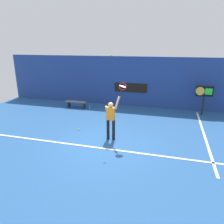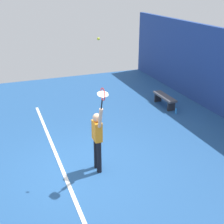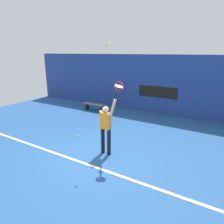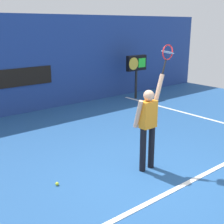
{
  "view_description": "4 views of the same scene",
  "coord_description": "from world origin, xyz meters",
  "px_view_note": "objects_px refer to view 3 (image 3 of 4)",
  "views": [
    {
      "loc": [
        2.61,
        -7.92,
        4.01
      ],
      "look_at": [
        0.16,
        0.81,
        1.13
      ],
      "focal_mm": 34.36,
      "sensor_mm": 36.0,
      "label": 1
    },
    {
      "loc": [
        7.15,
        -1.84,
        4.82
      ],
      "look_at": [
        -0.13,
        0.94,
        1.52
      ],
      "focal_mm": 49.4,
      "sensor_mm": 36.0,
      "label": 2
    },
    {
      "loc": [
        3.8,
        -5.01,
        3.41
      ],
      "look_at": [
        0.15,
        0.9,
        1.36
      ],
      "focal_mm": 33.05,
      "sensor_mm": 36.0,
      "label": 3
    },
    {
      "loc": [
        -4.08,
        -3.68,
        2.93
      ],
      "look_at": [
        -0.17,
        1.05,
        1.17
      ],
      "focal_mm": 49.22,
      "sensor_mm": 36.0,
      "label": 4
    }
  ],
  "objects_px": {
    "tennis_player": "(106,126)",
    "court_bench": "(94,105)",
    "tennis_ball": "(107,45)",
    "spare_ball": "(77,136)",
    "water_bottle": "(107,111)",
    "tennis_racket": "(119,87)"
  },
  "relations": [
    {
      "from": "tennis_player",
      "to": "court_bench",
      "type": "bearing_deg",
      "value": 130.7
    },
    {
      "from": "tennis_ball",
      "to": "court_bench",
      "type": "bearing_deg",
      "value": 131.26
    },
    {
      "from": "tennis_ball",
      "to": "spare_ball",
      "type": "height_order",
      "value": "tennis_ball"
    },
    {
      "from": "court_bench",
      "to": "spare_ball",
      "type": "distance_m",
      "value": 3.95
    },
    {
      "from": "tennis_ball",
      "to": "spare_ball",
      "type": "relative_size",
      "value": 1.0
    },
    {
      "from": "tennis_ball",
      "to": "water_bottle",
      "type": "bearing_deg",
      "value": 122.98
    },
    {
      "from": "water_bottle",
      "to": "spare_ball",
      "type": "distance_m",
      "value": 3.62
    },
    {
      "from": "tennis_racket",
      "to": "spare_ball",
      "type": "bearing_deg",
      "value": 165.61
    },
    {
      "from": "tennis_racket",
      "to": "spare_ball",
      "type": "relative_size",
      "value": 9.21
    },
    {
      "from": "spare_ball",
      "to": "tennis_player",
      "type": "bearing_deg",
      "value": -17.91
    },
    {
      "from": "tennis_racket",
      "to": "court_bench",
      "type": "distance_m",
      "value": 6.1
    },
    {
      "from": "tennis_racket",
      "to": "court_bench",
      "type": "xyz_separation_m",
      "value": [
        -4.02,
        4.12,
        -2.02
      ]
    },
    {
      "from": "tennis_player",
      "to": "court_bench",
      "type": "relative_size",
      "value": 1.41
    },
    {
      "from": "court_bench",
      "to": "tennis_ball",
      "type": "bearing_deg",
      "value": -48.74
    },
    {
      "from": "tennis_player",
      "to": "tennis_ball",
      "type": "distance_m",
      "value": 2.58
    },
    {
      "from": "tennis_racket",
      "to": "tennis_player",
      "type": "bearing_deg",
      "value": 179.5
    },
    {
      "from": "tennis_player",
      "to": "water_bottle",
      "type": "bearing_deg",
      "value": 122.45
    },
    {
      "from": "court_bench",
      "to": "water_bottle",
      "type": "bearing_deg",
      "value": 0.0
    },
    {
      "from": "tennis_racket",
      "to": "tennis_ball",
      "type": "relative_size",
      "value": 9.21
    },
    {
      "from": "tennis_ball",
      "to": "water_bottle",
      "type": "height_order",
      "value": "tennis_ball"
    },
    {
      "from": "court_bench",
      "to": "water_bottle",
      "type": "distance_m",
      "value": 0.95
    },
    {
      "from": "tennis_racket",
      "to": "spare_ball",
      "type": "height_order",
      "value": "tennis_racket"
    }
  ]
}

